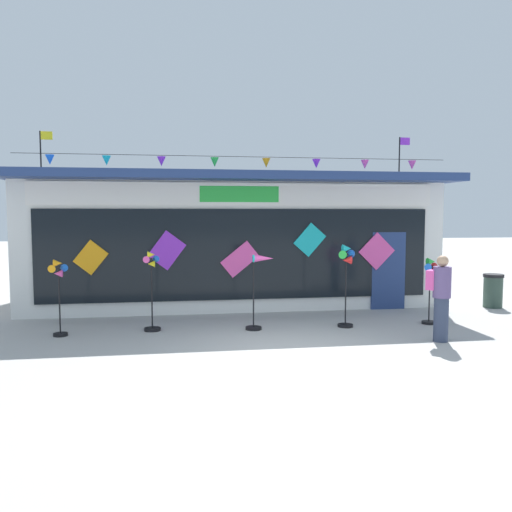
{
  "coord_description": "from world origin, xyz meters",
  "views": [
    {
      "loc": [
        -1.97,
        -8.91,
        2.49
      ],
      "look_at": [
        -0.04,
        3.47,
        1.46
      ],
      "focal_mm": 36.56,
      "sensor_mm": 36.0,
      "label": 1
    }
  ],
  "objects": [
    {
      "name": "ground_plane",
      "position": [
        0.0,
        0.0,
        0.0
      ],
      "size": [
        80.0,
        80.0,
        0.0
      ],
      "primitive_type": "plane",
      "color": "#ADAAA5"
    },
    {
      "name": "kite_shop_building",
      "position": [
        -0.4,
        6.03,
        1.76
      ],
      "size": [
        11.18,
        5.38,
        4.77
      ],
      "color": "silver",
      "rests_on": "ground_plane"
    },
    {
      "name": "wind_spinner_far_left",
      "position": [
        -4.3,
        1.95,
        1.03
      ],
      "size": [
        0.36,
        0.29,
        1.57
      ],
      "color": "black",
      "rests_on": "ground_plane"
    },
    {
      "name": "wind_spinner_left",
      "position": [
        -2.47,
        2.16,
        0.94
      ],
      "size": [
        0.35,
        0.35,
        1.69
      ],
      "color": "black",
      "rests_on": "ground_plane"
    },
    {
      "name": "wind_spinner_center_left",
      "position": [
        -0.2,
        1.95,
        1.02
      ],
      "size": [
        0.62,
        0.35,
        1.62
      ],
      "color": "black",
      "rests_on": "ground_plane"
    },
    {
      "name": "wind_spinner_center_right",
      "position": [
        1.7,
        1.87,
        1.25
      ],
      "size": [
        0.43,
        0.33,
        1.82
      ],
      "color": "black",
      "rests_on": "ground_plane"
    },
    {
      "name": "wind_spinner_right",
      "position": [
        3.66,
        1.88,
        1.01
      ],
      "size": [
        0.41,
        0.31,
        1.5
      ],
      "color": "black",
      "rests_on": "ground_plane"
    },
    {
      "name": "person_mid_plaza",
      "position": [
        3.1,
        0.39,
        0.89
      ],
      "size": [
        0.46,
        0.46,
        1.68
      ],
      "rotation": [
        0.0,
        0.0,
        0.8
      ],
      "color": "#333D56",
      "rests_on": "ground_plane"
    },
    {
      "name": "trash_bin",
      "position": [
        6.32,
        3.59,
        0.45
      ],
      "size": [
        0.52,
        0.52,
        0.89
      ],
      "color": "#2D4238",
      "rests_on": "ground_plane"
    }
  ]
}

